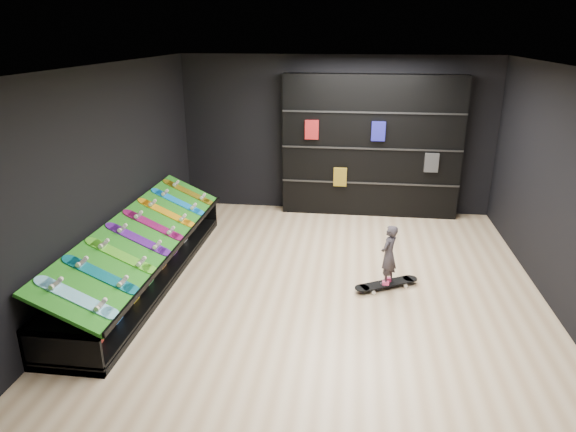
# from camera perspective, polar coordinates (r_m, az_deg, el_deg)

# --- Properties ---
(floor) EXTENTS (6.00, 7.00, 0.01)m
(floor) POSITION_cam_1_polar(r_m,az_deg,el_deg) (7.25, 3.75, -8.16)
(floor) COLOR #D1B58D
(floor) RESTS_ON ground
(ceiling) EXTENTS (6.00, 7.00, 0.01)m
(ceiling) POSITION_cam_1_polar(r_m,az_deg,el_deg) (6.41, 4.37, 16.20)
(ceiling) COLOR white
(ceiling) RESTS_ON ground
(wall_back) EXTENTS (6.00, 0.02, 3.00)m
(wall_back) POSITION_cam_1_polar(r_m,az_deg,el_deg) (10.08, 5.34, 8.92)
(wall_back) COLOR black
(wall_back) RESTS_ON ground
(wall_front) EXTENTS (6.00, 0.02, 3.00)m
(wall_front) POSITION_cam_1_polar(r_m,az_deg,el_deg) (3.49, 0.21, -13.33)
(wall_front) COLOR black
(wall_front) RESTS_ON ground
(wall_left) EXTENTS (0.02, 7.00, 3.00)m
(wall_left) POSITION_cam_1_polar(r_m,az_deg,el_deg) (7.47, -19.63, 3.94)
(wall_left) COLOR black
(wall_left) RESTS_ON ground
(wall_right) EXTENTS (0.02, 7.00, 3.00)m
(wall_right) POSITION_cam_1_polar(r_m,az_deg,el_deg) (7.17, 28.72, 1.97)
(wall_right) COLOR black
(wall_right) RESTS_ON ground
(display_rack) EXTENTS (0.90, 4.50, 0.50)m
(display_rack) POSITION_cam_1_polar(r_m,az_deg,el_deg) (7.70, -15.56, -5.07)
(display_rack) COLOR black
(display_rack) RESTS_ON ground
(turf_ramp) EXTENTS (0.92, 4.50, 0.46)m
(turf_ramp) POSITION_cam_1_polar(r_m,az_deg,el_deg) (7.51, -15.53, -1.91)
(turf_ramp) COLOR #186810
(turf_ramp) RESTS_ON display_rack
(back_shelving) EXTENTS (3.34, 0.39, 2.67)m
(back_shelving) POSITION_cam_1_polar(r_m,az_deg,el_deg) (9.94, 9.20, 7.62)
(back_shelving) COLOR black
(back_shelving) RESTS_ON ground
(floor_skateboard) EXTENTS (0.96, 0.67, 0.09)m
(floor_skateboard) POSITION_cam_1_polar(r_m,az_deg,el_deg) (7.38, 10.88, -7.61)
(floor_skateboard) COLOR black
(floor_skateboard) RESTS_ON ground
(child) EXTENTS (0.21, 0.24, 0.51)m
(child) POSITION_cam_1_polar(r_m,az_deg,el_deg) (7.25, 11.03, -5.47)
(child) COLOR black
(child) RESTS_ON floor_skateboard
(display_board_0) EXTENTS (0.93, 0.22, 0.50)m
(display_board_0) POSITION_cam_1_polar(r_m,az_deg,el_deg) (5.96, -22.39, -8.37)
(display_board_0) COLOR #0CB2E5
(display_board_0) RESTS_ON turf_ramp
(display_board_1) EXTENTS (0.93, 0.22, 0.50)m
(display_board_1) POSITION_cam_1_polar(r_m,az_deg,el_deg) (6.38, -20.06, -6.16)
(display_board_1) COLOR #0C8C99
(display_board_1) RESTS_ON turf_ramp
(display_board_2) EXTENTS (0.93, 0.22, 0.50)m
(display_board_2) POSITION_cam_1_polar(r_m,az_deg,el_deg) (6.81, -18.03, -4.21)
(display_board_2) COLOR green
(display_board_2) RESTS_ON turf_ramp
(display_board_3) EXTENTS (0.93, 0.22, 0.50)m
(display_board_3) POSITION_cam_1_polar(r_m,az_deg,el_deg) (7.26, -16.26, -2.50)
(display_board_3) COLOR purple
(display_board_3) RESTS_ON turf_ramp
(display_board_4) EXTENTS (0.93, 0.22, 0.50)m
(display_board_4) POSITION_cam_1_polar(r_m,az_deg,el_deg) (7.73, -14.71, -0.99)
(display_board_4) COLOR #E5198C
(display_board_4) RESTS_ON turf_ramp
(display_board_5) EXTENTS (0.93, 0.22, 0.50)m
(display_board_5) POSITION_cam_1_polar(r_m,az_deg,el_deg) (8.20, -13.33, 0.35)
(display_board_5) COLOR orange
(display_board_5) RESTS_ON turf_ramp
(display_board_6) EXTENTS (0.93, 0.22, 0.50)m
(display_board_6) POSITION_cam_1_polar(r_m,az_deg,el_deg) (8.68, -12.10, 1.55)
(display_board_6) COLOR blue
(display_board_6) RESTS_ON turf_ramp
(display_board_7) EXTENTS (0.93, 0.22, 0.50)m
(display_board_7) POSITION_cam_1_polar(r_m,az_deg,el_deg) (9.17, -11.00, 2.61)
(display_board_7) COLOR yellow
(display_board_7) RESTS_ON turf_ramp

